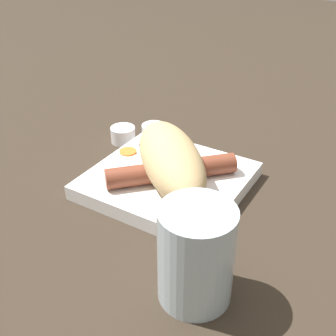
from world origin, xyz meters
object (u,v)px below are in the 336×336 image
object	(u,v)px
sausage	(172,171)
drink_glass	(196,255)
bread_roll	(171,159)
condiment_cup_near	(154,133)
condiment_cup_far	(123,135)
food_tray	(168,180)

from	to	relation	value
sausage	drink_glass	xyz separation A→B (m)	(-0.11, 0.14, 0.02)
bread_roll	drink_glass	distance (m)	0.18
condiment_cup_near	condiment_cup_far	xyz separation A→B (m)	(0.04, 0.03, 0.00)
food_tray	bread_roll	distance (m)	0.04
bread_roll	condiment_cup_far	bearing A→B (deg)	-30.67
food_tray	sausage	distance (m)	0.03
bread_roll	drink_glass	bearing A→B (deg)	128.46
bread_roll	condiment_cup_far	distance (m)	0.17
bread_roll	condiment_cup_near	bearing A→B (deg)	-48.72
condiment_cup_far	drink_glass	distance (m)	0.34
condiment_cup_near	condiment_cup_far	size ratio (longest dim) A/B	1.00
bread_roll	drink_glass	world-z (taller)	drink_glass
sausage	drink_glass	distance (m)	0.18
food_tray	sausage	world-z (taller)	sausage
condiment_cup_far	drink_glass	size ratio (longest dim) A/B	0.39
condiment_cup_far	drink_glass	world-z (taller)	drink_glass
bread_roll	condiment_cup_far	size ratio (longest dim) A/B	4.67
food_tray	condiment_cup_near	distance (m)	0.14
food_tray	condiment_cup_far	size ratio (longest dim) A/B	5.00
bread_roll	sausage	distance (m)	0.02
sausage	condiment_cup_near	distance (m)	0.16
food_tray	sausage	xyz separation A→B (m)	(-0.01, 0.01, 0.02)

